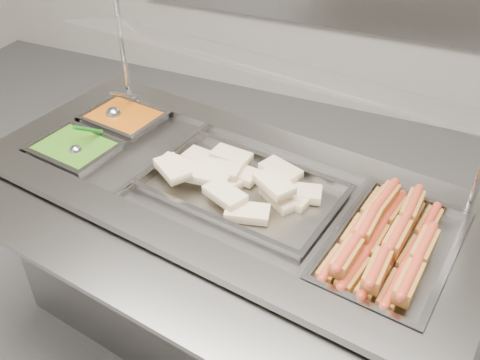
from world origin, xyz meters
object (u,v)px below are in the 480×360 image
at_px(steam_counter, 230,267).
at_px(pan_hotdogs, 391,254).
at_px(sneeze_guard, 261,67).
at_px(serving_spoon, 78,147).
at_px(ladle, 115,113).
at_px(pan_wraps, 242,192).

distance_m(steam_counter, pan_hotdogs, 0.69).
bearing_deg(steam_counter, pan_hotdogs, -8.48).
relative_size(sneeze_guard, serving_spoon, 9.40).
distance_m(steam_counter, ladle, 0.77).
bearing_deg(steam_counter, serving_spoon, -174.79).
relative_size(steam_counter, pan_hotdogs, 3.34).
bearing_deg(steam_counter, sneeze_guard, 81.52).
distance_m(sneeze_guard, serving_spoon, 0.74).
xyz_separation_m(sneeze_guard, ladle, (-0.64, 0.01, -0.33)).
bearing_deg(pan_hotdogs, ladle, 165.82).
distance_m(ladle, serving_spoon, 0.27).
height_order(sneeze_guard, ladle, sneeze_guard).
xyz_separation_m(ladle, serving_spoon, (0.03, -0.27, 0.00)).
relative_size(pan_wraps, ladle, 3.74).
bearing_deg(ladle, steam_counter, -19.28).
bearing_deg(pan_wraps, steam_counter, 171.52).
bearing_deg(ladle, pan_hotdogs, -14.18).
xyz_separation_m(sneeze_guard, pan_wraps, (0.03, -0.21, -0.36)).
bearing_deg(pan_wraps, serving_spoon, -175.97).
height_order(ladle, serving_spoon, ladle).
xyz_separation_m(sneeze_guard, serving_spoon, (-0.61, -0.25, -0.33)).
distance_m(steam_counter, pan_wraps, 0.40).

